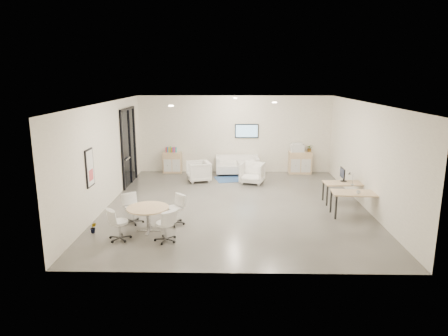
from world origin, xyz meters
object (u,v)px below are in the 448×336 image
object	(u,v)px
loveseat	(237,166)
round_table	(148,210)
desk_rear	(345,185)
armchair_right	(252,172)
sideboard_left	(173,163)
armchair_left	(198,170)
desk_front	(356,195)
sideboard_right	(300,163)

from	to	relation	value
loveseat	round_table	world-z (taller)	loveseat
round_table	desk_rear	bearing A→B (deg)	23.57
armchair_right	desk_rear	xyz separation A→B (m)	(2.82, -2.38, 0.18)
round_table	sideboard_left	bearing A→B (deg)	92.80
loveseat	round_table	bearing A→B (deg)	-114.64
armchair_left	armchair_right	bearing A→B (deg)	66.05
desk_rear	desk_front	size ratio (longest dim) A/B	0.95
armchair_left	desk_rear	distance (m)	5.55
armchair_left	round_table	distance (m)	5.23
armchair_left	sideboard_left	bearing A→B (deg)	-155.81
desk_front	round_table	world-z (taller)	desk_front
sideboard_right	round_table	size ratio (longest dim) A/B	0.85
desk_rear	round_table	world-z (taller)	desk_rear
loveseat	sideboard_left	bearing A→B (deg)	171.56
sideboard_left	desk_rear	size ratio (longest dim) A/B	0.65
sideboard_left	loveseat	xyz separation A→B (m)	(2.72, -0.22, -0.08)
armchair_right	desk_rear	world-z (taller)	armchair_right
round_table	sideboard_right	bearing A→B (deg)	52.39
loveseat	armchair_right	distance (m)	1.53
armchair_left	desk_front	xyz separation A→B (m)	(4.88, -3.84, 0.21)
desk_front	round_table	distance (m)	5.91
desk_rear	round_table	size ratio (longest dim) A/B	1.22
sideboard_right	armchair_right	size ratio (longest dim) A/B	1.07
sideboard_left	desk_rear	xyz separation A→B (m)	(6.09, -4.02, 0.17)
loveseat	desk_rear	distance (m)	5.09
loveseat	armchair_left	xyz separation A→B (m)	(-1.51, -1.17, 0.07)
armchair_left	desk_front	distance (m)	6.21
armchair_right	desk_rear	distance (m)	3.69
armchair_left	armchair_right	distance (m)	2.08
desk_front	round_table	xyz separation A→B (m)	(-5.76, -1.31, -0.06)
sideboard_left	round_table	xyz separation A→B (m)	(0.32, -6.54, 0.14)
armchair_left	desk_rear	xyz separation A→B (m)	(4.88, -2.63, 0.18)
sideboard_left	sideboard_right	world-z (taller)	sideboard_right
loveseat	sideboard_right	bearing A→B (deg)	0.35
sideboard_right	armchair_right	xyz separation A→B (m)	(-2.07, -1.62, -0.03)
sideboard_left	armchair_right	world-z (taller)	sideboard_left
armchair_right	armchair_left	bearing A→B (deg)	-171.41
loveseat	armchair_right	world-z (taller)	armchair_right
armchair_right	desk_front	bearing A→B (deg)	-36.16
loveseat	desk_rear	xyz separation A→B (m)	(3.37, -3.80, 0.25)
desk_rear	desk_front	distance (m)	1.21
sideboard_right	round_table	distance (m)	8.22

